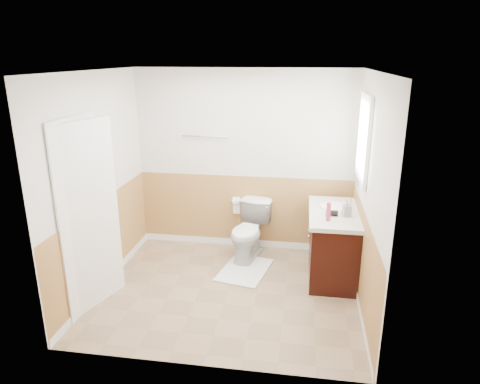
% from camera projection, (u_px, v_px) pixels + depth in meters
% --- Properties ---
extents(floor, '(3.00, 3.00, 0.00)m').
position_uv_depth(floor, '(228.00, 291.00, 5.07)').
color(floor, '#8C7051').
rests_on(floor, ground).
extents(ceiling, '(3.00, 3.00, 0.00)m').
position_uv_depth(ceiling, '(226.00, 71.00, 4.31)').
color(ceiling, white).
rests_on(ceiling, floor).
extents(wall_back, '(3.00, 0.00, 3.00)m').
position_uv_depth(wall_back, '(244.00, 162.00, 5.92)').
color(wall_back, silver).
rests_on(wall_back, floor).
extents(wall_front, '(3.00, 0.00, 3.00)m').
position_uv_depth(wall_front, '(199.00, 237.00, 3.47)').
color(wall_front, silver).
rests_on(wall_front, floor).
extents(wall_left, '(0.00, 3.00, 3.00)m').
position_uv_depth(wall_left, '(98.00, 184.00, 4.91)').
color(wall_left, silver).
rests_on(wall_left, floor).
extents(wall_right, '(0.00, 3.00, 3.00)m').
position_uv_depth(wall_right, '(369.00, 196.00, 4.48)').
color(wall_right, silver).
rests_on(wall_right, floor).
extents(wainscot_back, '(3.00, 0.00, 3.00)m').
position_uv_depth(wainscot_back, '(244.00, 213.00, 6.13)').
color(wainscot_back, '#B18847').
rests_on(wainscot_back, floor).
extents(wainscot_front, '(3.00, 0.00, 3.00)m').
position_uv_depth(wainscot_front, '(202.00, 317.00, 3.71)').
color(wainscot_front, '#B18847').
rests_on(wainscot_front, floor).
extents(wainscot_left, '(0.00, 2.60, 2.60)m').
position_uv_depth(wainscot_left, '(106.00, 244.00, 5.14)').
color(wainscot_left, '#B18847').
rests_on(wainscot_left, floor).
extents(wainscot_right, '(0.00, 2.60, 2.60)m').
position_uv_depth(wainscot_right, '(362.00, 261.00, 4.71)').
color(wainscot_right, '#B18847').
rests_on(wainscot_right, floor).
extents(toilet, '(0.58, 0.83, 0.77)m').
position_uv_depth(toilet, '(249.00, 232.00, 5.79)').
color(toilet, white).
rests_on(toilet, floor).
extents(bath_mat, '(0.70, 0.90, 0.02)m').
position_uv_depth(bath_mat, '(245.00, 270.00, 5.54)').
color(bath_mat, white).
rests_on(bath_mat, floor).
extents(vanity_cabinet, '(0.55, 1.10, 0.80)m').
position_uv_depth(vanity_cabinet, '(333.00, 245.00, 5.33)').
color(vanity_cabinet, black).
rests_on(vanity_cabinet, floor).
extents(vanity_knob_left, '(0.03, 0.03, 0.03)m').
position_uv_depth(vanity_knob_left, '(309.00, 236.00, 5.23)').
color(vanity_knob_left, silver).
rests_on(vanity_knob_left, vanity_cabinet).
extents(vanity_knob_right, '(0.03, 0.03, 0.03)m').
position_uv_depth(vanity_knob_right, '(309.00, 230.00, 5.42)').
color(vanity_knob_right, silver).
rests_on(vanity_knob_right, vanity_cabinet).
extents(countertop, '(0.60, 1.15, 0.05)m').
position_uv_depth(countertop, '(334.00, 213.00, 5.20)').
color(countertop, beige).
rests_on(countertop, vanity_cabinet).
extents(sink_basin, '(0.36, 0.36, 0.02)m').
position_uv_depth(sink_basin, '(335.00, 207.00, 5.33)').
color(sink_basin, white).
rests_on(sink_basin, countertop).
extents(faucet, '(0.02, 0.02, 0.14)m').
position_uv_depth(faucet, '(350.00, 203.00, 5.29)').
color(faucet, silver).
rests_on(faucet, countertop).
extents(lotion_bottle, '(0.05, 0.05, 0.22)m').
position_uv_depth(lotion_bottle, '(328.00, 212.00, 4.87)').
color(lotion_bottle, '#C6335A').
rests_on(lotion_bottle, countertop).
extents(soap_dispenser, '(0.11, 0.11, 0.20)m').
position_uv_depth(soap_dispenser, '(347.00, 208.00, 5.02)').
color(soap_dispenser, gray).
rests_on(soap_dispenser, countertop).
extents(hair_dryer_body, '(0.14, 0.07, 0.07)m').
position_uv_depth(hair_dryer_body, '(332.00, 213.00, 5.04)').
color(hair_dryer_body, black).
rests_on(hair_dryer_body, countertop).
extents(hair_dryer_handle, '(0.03, 0.03, 0.07)m').
position_uv_depth(hair_dryer_handle, '(329.00, 213.00, 5.14)').
color(hair_dryer_handle, black).
rests_on(hair_dryer_handle, countertop).
extents(mirror_panel, '(0.02, 0.35, 0.90)m').
position_uv_depth(mirror_panel, '(358.00, 147.00, 5.42)').
color(mirror_panel, silver).
rests_on(mirror_panel, wall_right).
extents(window_frame, '(0.04, 0.80, 1.00)m').
position_uv_depth(window_frame, '(364.00, 138.00, 4.88)').
color(window_frame, white).
rests_on(window_frame, wall_right).
extents(window_glass, '(0.01, 0.70, 0.90)m').
position_uv_depth(window_glass, '(365.00, 138.00, 4.88)').
color(window_glass, white).
rests_on(window_glass, wall_right).
extents(door, '(0.29, 0.78, 2.04)m').
position_uv_depth(door, '(90.00, 217.00, 4.54)').
color(door, white).
rests_on(door, wall_left).
extents(door_frame, '(0.02, 0.92, 2.10)m').
position_uv_depth(door_frame, '(83.00, 216.00, 4.55)').
color(door_frame, white).
rests_on(door_frame, wall_left).
extents(door_knob, '(0.06, 0.06, 0.06)m').
position_uv_depth(door_knob, '(109.00, 213.00, 4.86)').
color(door_knob, silver).
rests_on(door_knob, door).
extents(towel_bar, '(0.62, 0.02, 0.02)m').
position_uv_depth(towel_bar, '(204.00, 136.00, 5.84)').
color(towel_bar, silver).
rests_on(towel_bar, wall_back).
extents(tp_holder_bar, '(0.14, 0.02, 0.02)m').
position_uv_depth(tp_holder_bar, '(236.00, 201.00, 6.03)').
color(tp_holder_bar, silver).
rests_on(tp_holder_bar, wall_back).
extents(tp_roll, '(0.10, 0.11, 0.11)m').
position_uv_depth(tp_roll, '(236.00, 201.00, 6.03)').
color(tp_roll, white).
rests_on(tp_roll, tp_holder_bar).
extents(tp_sheet, '(0.10, 0.01, 0.16)m').
position_uv_depth(tp_sheet, '(236.00, 208.00, 6.06)').
color(tp_sheet, white).
rests_on(tp_sheet, tp_roll).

